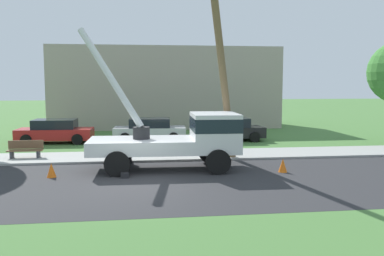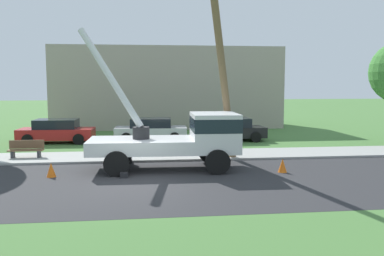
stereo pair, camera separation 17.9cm
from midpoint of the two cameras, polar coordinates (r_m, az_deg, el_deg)
ground_plane at (r=27.29m, az=-7.01°, el=-1.50°), size 120.00×120.00×0.00m
road_asphalt at (r=15.48m, az=-7.06°, el=-7.45°), size 80.00×8.01×0.01m
sidewalk_strip at (r=20.78m, az=-7.03°, el=-3.79°), size 80.00×2.83×0.10m
utility_truck at (r=17.68m, az=-0.82°, el=-1.06°), size 6.76×3.21×5.98m
leaning_utility_pole at (r=18.57m, az=4.34°, el=8.54°), size 2.15×3.19×8.61m
traffic_cone_ahead at (r=17.57m, az=12.44°, el=-4.98°), size 0.36×0.36×0.56m
traffic_cone_behind at (r=17.18m, az=-18.24°, el=-5.41°), size 0.36×0.36×0.56m
parked_sedan_red at (r=26.64m, az=-17.67°, el=-0.39°), size 4.48×2.15×1.42m
parked_sedan_silver at (r=26.27m, az=-5.38°, el=-0.21°), size 4.50×2.20×1.42m
parked_sedan_black at (r=26.35m, az=5.25°, el=-0.19°), size 4.44×2.08×1.42m
park_bench at (r=21.46m, az=-21.30°, el=-2.74°), size 1.60×0.45×0.90m
lowrise_building_backdrop at (r=35.03m, az=-3.22°, el=5.49°), size 18.00×6.00×6.40m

